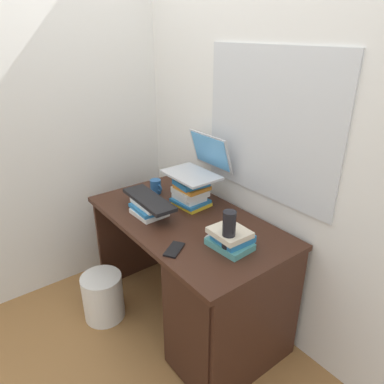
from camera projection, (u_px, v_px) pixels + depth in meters
ground_plane at (187, 314)px, 2.42m from camera, size 6.00×6.00×0.00m
wall_back at (239, 114)px, 2.09m from camera, size 6.00×0.06×2.60m
wall_left at (110, 99)px, 2.53m from camera, size 0.05×6.00×2.60m
desk at (216, 294)px, 2.01m from camera, size 1.26×0.69×0.74m
book_stack_tall at (191, 191)px, 2.24m from camera, size 0.22×0.21×0.20m
book_stack_keyboard_riser at (149, 207)px, 2.15m from camera, size 0.24×0.17×0.08m
book_stack_side at (231, 239)px, 1.81m from camera, size 0.22×0.19×0.10m
laptop at (199, 165)px, 2.21m from camera, size 0.34×0.31×0.24m
keyboard at (149, 199)px, 2.13m from camera, size 0.43×0.16×0.02m
computer_mouse at (212, 237)px, 1.89m from camera, size 0.06×0.10×0.04m
mug at (156, 186)px, 2.42m from camera, size 0.11×0.07×0.09m
water_bottle at (229, 233)px, 1.74m from camera, size 0.07×0.07×0.23m
cell_phone at (174, 249)px, 1.81m from camera, size 0.13×0.15×0.01m
wastebasket at (103, 297)px, 2.35m from camera, size 0.26×0.26×0.32m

